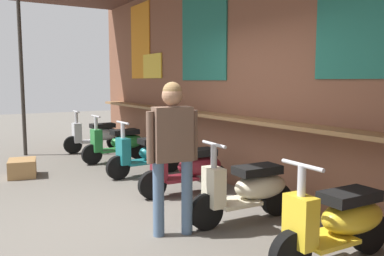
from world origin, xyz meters
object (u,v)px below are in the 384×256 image
Objects in this scene: scooter_maroon at (189,168)px; scooter_yellow at (340,221)px; shopper_browsing at (173,142)px; scooter_cream at (249,189)px; scooter_teal at (149,153)px; scooter_green at (119,143)px; scooter_silver at (98,135)px; merchandise_crate at (22,168)px.

scooter_yellow is at bearing 94.01° from scooter_maroon.
scooter_cream is at bearing -85.70° from shopper_browsing.
scooter_maroon is 1.00× the size of scooter_cream.
scooter_cream is at bearing 88.24° from scooter_teal.
shopper_browsing reaches higher than scooter_green.
shopper_browsing is (5.40, -0.96, 0.61)m from scooter_silver.
scooter_yellow is (2.62, 0.00, 0.00)m from scooter_maroon.
shopper_browsing is at bearing 75.74° from scooter_green.
scooter_teal is 1.00× the size of scooter_cream.
scooter_cream is (1.35, 0.00, 0.00)m from scooter_maroon.
scooter_maroon is at bearing 88.24° from scooter_teal.
scooter_silver is at bearing -90.79° from scooter_green.
scooter_cream is 1.00× the size of scooter_yellow.
scooter_maroon is at bearing 38.52° from merchandise_crate.
scooter_green is 4.12m from scooter_cream.
scooter_cream is at bearing 91.14° from scooter_silver.
scooter_teal is 0.86× the size of shopper_browsing.
merchandise_crate is at bearing -47.46° from scooter_maroon.
scooter_yellow is (1.28, 0.00, 0.00)m from scooter_cream.
scooter_maroon is at bearing -27.89° from shopper_browsing.
scooter_silver and scooter_maroon have the same top height.
scooter_silver is 1.00× the size of scooter_maroon.
scooter_silver is 1.37m from scooter_green.
scooter_teal is 1.37m from scooter_maroon.
scooter_maroon is 3.08m from merchandise_crate.
scooter_yellow is 2.54× the size of merchandise_crate.
scooter_green is 4.19m from shopper_browsing.
scooter_teal is 2.19m from merchandise_crate.
scooter_teal is at bearing -10.57° from shopper_browsing.
scooter_green and scooter_yellow have the same top height.
merchandise_crate is at bearing 24.14° from shopper_browsing.
scooter_green is at bearing -86.80° from scooter_cream.
scooter_maroon is (2.77, -0.00, 0.00)m from scooter_green.
scooter_silver and scooter_cream have the same top height.
scooter_silver is 5.52m from shopper_browsing.
scooter_cream and scooter_yellow have the same top height.
scooter_teal is 3.99m from scooter_yellow.
merchandise_crate is at bearing -30.18° from scooter_teal.
scooter_cream is at bearing 89.21° from scooter_green.
scooter_teal is (2.77, -0.00, 0.00)m from scooter_silver.
shopper_browsing is at bearing 14.55° from merchandise_crate.
scooter_silver is at bearing -87.84° from scooter_yellow.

